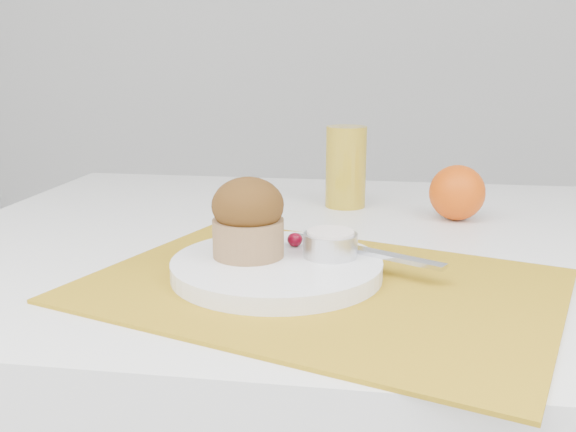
# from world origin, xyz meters

# --- Properties ---
(placemat) EXTENTS (0.55, 0.47, 0.00)m
(placemat) POSITION_xyz_m (-0.07, -0.14, 0.75)
(placemat) COLOR #B48819
(placemat) RESTS_ON table
(plate) EXTENTS (0.25, 0.25, 0.02)m
(plate) POSITION_xyz_m (-0.12, -0.13, 0.76)
(plate) COLOR white
(plate) RESTS_ON placemat
(ramekin) EXTENTS (0.07, 0.07, 0.03)m
(ramekin) POSITION_xyz_m (-0.06, -0.11, 0.78)
(ramekin) COLOR silver
(ramekin) RESTS_ON plate
(cream) EXTENTS (0.06, 0.06, 0.01)m
(cream) POSITION_xyz_m (-0.06, -0.11, 0.80)
(cream) COLOR white
(cream) RESTS_ON ramekin
(raspberry_near) EXTENTS (0.02, 0.02, 0.02)m
(raspberry_near) POSITION_xyz_m (-0.11, -0.07, 0.78)
(raspberry_near) COLOR #530211
(raspberry_near) RESTS_ON plate
(raspberry_far) EXTENTS (0.02, 0.02, 0.02)m
(raspberry_far) POSITION_xyz_m (-0.08, -0.09, 0.78)
(raspberry_far) COLOR #510202
(raspberry_far) RESTS_ON plate
(butter_knife) EXTENTS (0.18, 0.11, 0.00)m
(butter_knife) POSITION_xyz_m (-0.03, -0.09, 0.77)
(butter_knife) COLOR silver
(butter_knife) RESTS_ON plate
(orange) EXTENTS (0.08, 0.08, 0.08)m
(orange) POSITION_xyz_m (0.10, 0.17, 0.79)
(orange) COLOR #EB5308
(orange) RESTS_ON table
(juice_glass) EXTENTS (0.07, 0.07, 0.13)m
(juice_glass) POSITION_xyz_m (-0.07, 0.23, 0.81)
(juice_glass) COLOR gold
(juice_glass) RESTS_ON table
(muffin) EXTENTS (0.10, 0.10, 0.09)m
(muffin) POSITION_xyz_m (-0.15, -0.12, 0.81)
(muffin) COLOR #A1794E
(muffin) RESTS_ON plate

